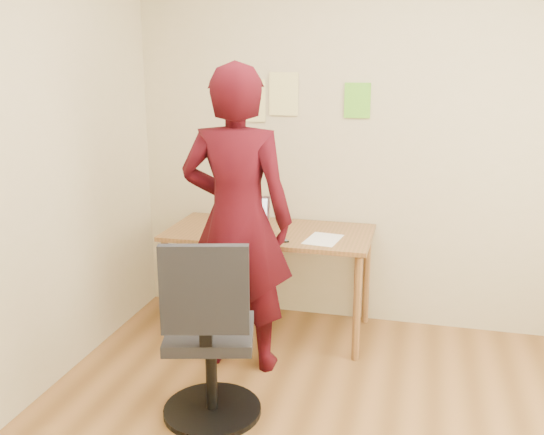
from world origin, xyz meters
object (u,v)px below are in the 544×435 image
(office_chair, at_px, (209,345))
(person, at_px, (237,221))
(laptop, at_px, (247,222))
(phone, at_px, (281,240))
(desk, at_px, (269,243))

(office_chair, bearing_deg, person, 79.42)
(laptop, height_order, office_chair, office_chair)
(laptop, relative_size, person, 0.17)
(phone, xyz_separation_m, person, (-0.20, -0.31, 0.19))
(person, bearing_deg, phone, -125.76)
(laptop, bearing_deg, phone, -43.39)
(phone, bearing_deg, laptop, 108.67)
(phone, xyz_separation_m, office_chair, (-0.16, -0.96, -0.30))
(desk, distance_m, laptop, 0.21)
(phone, distance_m, person, 0.42)
(office_chair, bearing_deg, phone, 66.09)
(office_chair, distance_m, person, 0.82)
(desk, height_order, phone, phone)
(office_chair, bearing_deg, desk, 74.32)
(laptop, bearing_deg, office_chair, -89.40)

